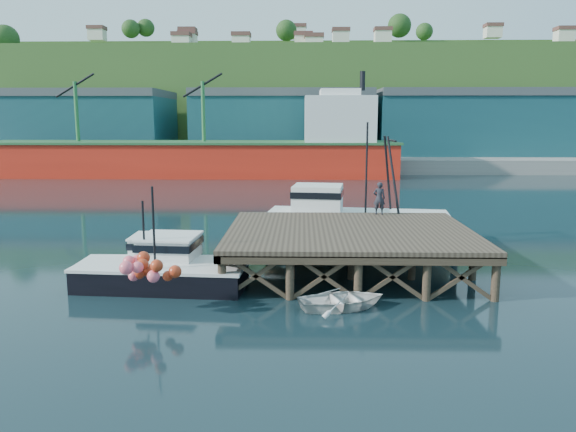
{
  "coord_description": "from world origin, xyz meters",
  "views": [
    {
      "loc": [
        3.13,
        -27.38,
        7.45
      ],
      "look_at": [
        2.4,
        2.0,
        2.42
      ],
      "focal_mm": 35.0,
      "sensor_mm": 36.0,
      "label": 1
    }
  ],
  "objects_px": {
    "boat_navy": "(151,264)",
    "dinghy": "(342,300)",
    "dockworker": "(379,198)",
    "boat_black": "(163,268)",
    "trawler": "(353,218)"
  },
  "relations": [
    {
      "from": "trawler",
      "to": "dinghy",
      "type": "xyz_separation_m",
      "value": [
        -1.51,
        -12.3,
        -1.14
      ]
    },
    {
      "from": "boat_navy",
      "to": "dockworker",
      "type": "bearing_deg",
      "value": 28.96
    },
    {
      "from": "boat_navy",
      "to": "boat_black",
      "type": "bearing_deg",
      "value": -49.24
    },
    {
      "from": "boat_black",
      "to": "trawler",
      "type": "xyz_separation_m",
      "value": [
        9.39,
        9.49,
        0.65
      ]
    },
    {
      "from": "boat_navy",
      "to": "dockworker",
      "type": "relative_size",
      "value": 3.36
    },
    {
      "from": "boat_black",
      "to": "dinghy",
      "type": "relative_size",
      "value": 2.2
    },
    {
      "from": "dockworker",
      "to": "boat_black",
      "type": "bearing_deg",
      "value": 41.04
    },
    {
      "from": "boat_navy",
      "to": "boat_black",
      "type": "distance_m",
      "value": 1.3
    },
    {
      "from": "trawler",
      "to": "dockworker",
      "type": "bearing_deg",
      "value": -51.74
    },
    {
      "from": "trawler",
      "to": "dinghy",
      "type": "distance_m",
      "value": 12.45
    },
    {
      "from": "boat_navy",
      "to": "dinghy",
      "type": "xyz_separation_m",
      "value": [
        8.73,
        -3.79,
        -0.42
      ]
    },
    {
      "from": "trawler",
      "to": "boat_navy",
      "type": "bearing_deg",
      "value": -132.93
    },
    {
      "from": "dinghy",
      "to": "dockworker",
      "type": "xyz_separation_m",
      "value": [
        2.77,
        10.2,
        2.69
      ]
    },
    {
      "from": "boat_navy",
      "to": "dinghy",
      "type": "height_order",
      "value": "boat_navy"
    },
    {
      "from": "boat_navy",
      "to": "boat_black",
      "type": "height_order",
      "value": "boat_black"
    }
  ]
}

